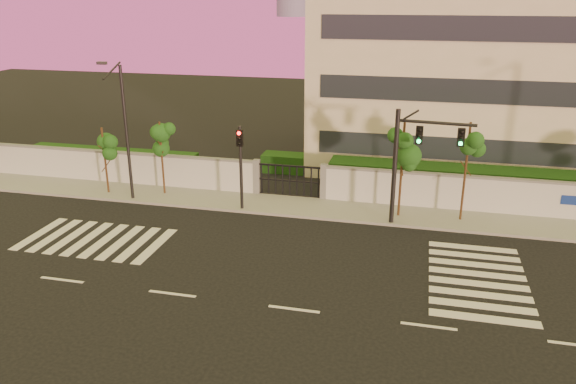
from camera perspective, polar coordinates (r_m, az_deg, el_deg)
name	(u,v)px	position (r m, az deg, el deg)	size (l,w,h in m)	color
ground	(294,309)	(21.82, 0.61, -11.83)	(120.00, 120.00, 0.00)	black
sidewalk	(336,210)	(31.09, 4.92, -1.82)	(60.00, 3.00, 0.15)	gray
perimeter_wall	(343,184)	(32.13, 5.57, 0.77)	(60.00, 0.36, 2.20)	silver
hedge_row	(366,176)	(34.69, 7.93, 1.65)	(41.00, 4.25, 1.80)	#15330F
institutional_building	(498,76)	(40.79, 20.60, 10.99)	(24.40, 12.40, 12.25)	beige
road_markings	(278,261)	(25.34, -0.99, -7.07)	(57.00, 7.62, 0.02)	silver
street_tree_b	(104,146)	(34.38, -18.19, 4.50)	(1.49, 1.19, 4.08)	#382314
street_tree_c	(161,142)	(33.27, -12.76, 5.01)	(1.41, 1.12, 4.46)	#382314
street_tree_d	(404,147)	(29.49, 11.66, 4.48)	(1.63, 1.30, 5.30)	#382314
street_tree_e	(468,150)	(29.74, 17.84, 4.12)	(1.51, 1.20, 5.34)	#382314
traffic_signal_main	(411,155)	(28.44, 12.41, 3.74)	(3.84, 0.51, 6.07)	black
traffic_signal_secondary	(240,158)	(30.20, -4.85, 3.46)	(0.37, 0.35, 4.78)	black
streetlight_west	(124,127)	(32.51, -16.29, 6.35)	(0.48, 1.95, 8.10)	black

